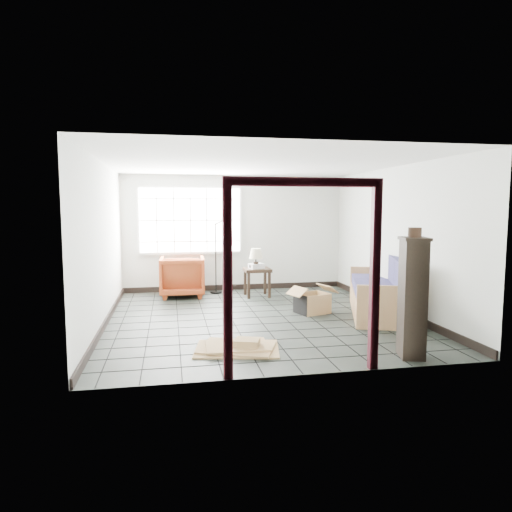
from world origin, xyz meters
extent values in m
plane|color=black|center=(0.00, 0.00, 0.00)|extent=(5.50, 5.50, 0.00)
cube|color=silver|center=(0.00, 2.75, 1.30)|extent=(5.00, 0.02, 2.60)
cube|color=silver|center=(0.00, -2.75, 1.30)|extent=(5.00, 0.02, 2.60)
cube|color=silver|center=(-2.50, 0.00, 1.30)|extent=(0.02, 5.50, 2.60)
cube|color=silver|center=(2.50, 0.00, 1.30)|extent=(0.02, 5.50, 2.60)
cube|color=white|center=(0.00, 0.00, 2.60)|extent=(5.00, 5.50, 0.02)
cube|color=black|center=(0.00, 2.73, 0.06)|extent=(4.95, 0.03, 0.12)
cube|color=black|center=(-2.48, 0.00, 0.06)|extent=(0.03, 5.45, 0.12)
cube|color=black|center=(2.48, 0.00, 0.06)|extent=(0.03, 5.45, 0.12)
cube|color=silver|center=(-1.00, 2.71, 1.60)|extent=(2.32, 0.06, 1.52)
cube|color=white|center=(-1.00, 2.67, 1.60)|extent=(2.20, 0.02, 1.40)
cube|color=#340B13|center=(-0.85, -2.70, 1.05)|extent=(0.10, 0.08, 2.10)
cube|color=#340B13|center=(0.85, -2.70, 1.05)|extent=(0.10, 0.08, 2.10)
cube|color=#340B13|center=(0.00, -2.70, 2.15)|extent=(1.80, 0.08, 0.10)
cube|color=olive|center=(2.15, -0.11, 0.19)|extent=(1.55, 2.33, 0.39)
cube|color=olive|center=(1.77, -1.16, 0.35)|extent=(0.84, 0.36, 0.69)
cube|color=olive|center=(2.53, 0.93, 0.35)|extent=(0.84, 0.36, 0.69)
cube|color=olive|center=(2.52, -0.25, 0.60)|extent=(0.82, 2.06, 0.76)
cube|color=#1C2446|center=(1.89, -0.78, 0.48)|extent=(0.97, 0.92, 0.17)
cube|color=#1C2446|center=(2.18, -0.88, 0.74)|extent=(0.38, 0.70, 0.56)
cube|color=#1C2446|center=(2.13, -0.11, 0.48)|extent=(0.97, 0.92, 0.17)
cube|color=#1C2446|center=(2.42, -0.21, 0.74)|extent=(0.38, 0.70, 0.56)
cube|color=#1C2446|center=(2.37, 0.57, 0.48)|extent=(0.97, 0.92, 0.17)
cube|color=#1C2446|center=(2.67, 0.46, 0.74)|extent=(0.38, 0.70, 0.56)
imported|color=brown|center=(-1.21, 2.15, 0.47)|extent=(0.95, 0.89, 0.94)
cube|color=black|center=(0.35, 1.85, 0.57)|extent=(0.55, 0.55, 0.07)
cube|color=black|center=(0.13, 1.63, 0.27)|extent=(0.05, 0.05, 0.55)
cube|color=black|center=(0.56, 1.63, 0.27)|extent=(0.05, 0.05, 0.55)
cube|color=black|center=(0.13, 2.07, 0.27)|extent=(0.05, 0.05, 0.55)
cube|color=black|center=(0.56, 2.07, 0.27)|extent=(0.05, 0.05, 0.55)
cylinder|color=black|center=(0.31, 1.77, 0.68)|extent=(0.13, 0.13, 0.15)
cylinder|color=black|center=(0.31, 1.77, 0.81)|extent=(0.03, 0.03, 0.11)
cone|color=beige|center=(0.31, 1.77, 0.92)|extent=(0.35, 0.35, 0.21)
cube|color=silver|center=(0.33, 1.83, 0.65)|extent=(0.35, 0.30, 0.10)
cylinder|color=black|center=(0.19, 1.79, 0.65)|extent=(0.04, 0.07, 0.06)
cylinder|color=black|center=(-0.47, 2.40, 0.01)|extent=(0.32, 0.32, 0.03)
cylinder|color=black|center=(-0.47, 2.40, 0.77)|extent=(0.03, 0.03, 1.51)
cylinder|color=black|center=(-0.38, 2.32, 1.57)|extent=(0.25, 0.10, 0.14)
sphere|color=black|center=(-0.28, 2.23, 1.50)|extent=(0.17, 0.17, 0.14)
cube|color=black|center=(-1.19, 2.40, 0.34)|extent=(0.89, 0.40, 0.67)
cube|color=black|center=(-1.19, 2.40, 0.35)|extent=(0.83, 0.35, 0.03)
cube|color=black|center=(1.50, -2.40, 0.75)|extent=(0.37, 0.43, 1.49)
cube|color=black|center=(1.50, -2.40, 1.49)|extent=(0.41, 0.48, 0.04)
cylinder|color=black|center=(1.49, -2.42, 1.57)|extent=(0.17, 0.17, 0.12)
cube|color=#9F7F4D|center=(1.03, 0.16, 0.01)|extent=(0.63, 0.56, 0.02)
cube|color=black|center=(0.78, 0.07, 0.18)|extent=(0.15, 0.40, 0.36)
cube|color=#9F7F4D|center=(1.27, 0.24, 0.18)|extent=(0.15, 0.40, 0.36)
cube|color=#9F7F4D|center=(1.09, -0.04, 0.18)|extent=(0.50, 0.19, 0.36)
cube|color=#9F7F4D|center=(0.96, 0.35, 0.18)|extent=(0.50, 0.19, 0.36)
cube|color=#9F7F4D|center=(0.71, 0.05, 0.42)|extent=(0.32, 0.46, 0.15)
cube|color=#9F7F4D|center=(1.34, 0.26, 0.42)|extent=(0.32, 0.46, 0.15)
cube|color=#9F7F4D|center=(-0.61, -1.71, 0.01)|extent=(1.22, 0.96, 0.02)
cube|color=#9F7F4D|center=(-0.61, -1.71, 0.03)|extent=(1.15, 1.01, 0.02)
cube|color=#9F7F4D|center=(-0.61, -1.71, 0.06)|extent=(0.83, 0.61, 0.02)
cube|color=#9F7F4D|center=(-0.48, -1.79, 0.11)|extent=(0.39, 0.35, 0.09)
camera|label=1|loc=(-1.45, -7.53, 1.87)|focal=32.00mm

